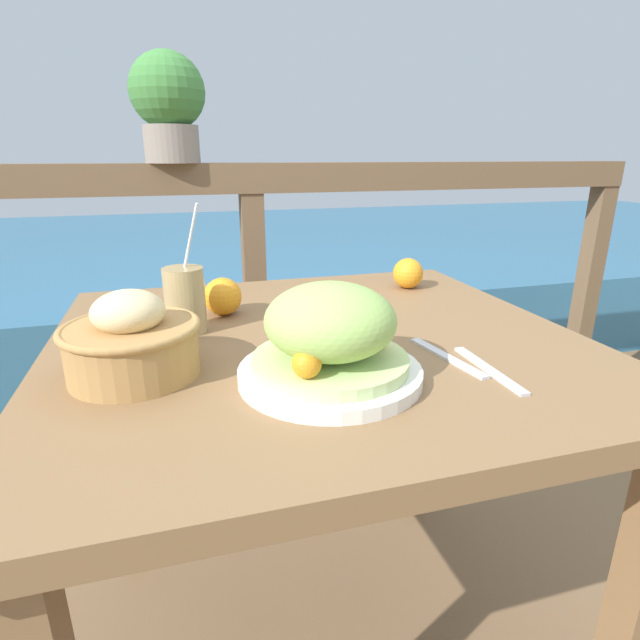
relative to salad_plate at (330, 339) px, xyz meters
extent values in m
cube|color=olive|center=(0.03, 0.18, -0.08)|extent=(0.95, 0.89, 0.04)
cube|color=olive|center=(0.45, -0.20, -0.47)|extent=(0.06, 0.06, 0.74)
cube|color=olive|center=(-0.38, 0.57, -0.47)|extent=(0.06, 0.06, 0.74)
cube|color=olive|center=(0.45, 0.57, -0.47)|extent=(0.06, 0.06, 0.74)
cube|color=brown|center=(0.03, 0.95, 0.18)|extent=(2.80, 0.08, 0.09)
cube|color=brown|center=(0.03, 0.95, -0.35)|extent=(0.07, 0.07, 0.98)
cube|color=brown|center=(1.40, 0.95, -0.35)|extent=(0.07, 0.07, 0.98)
cube|color=teal|center=(0.03, 3.45, -0.62)|extent=(12.00, 4.00, 0.45)
cylinder|color=white|center=(0.00, 0.00, -0.05)|extent=(0.27, 0.27, 0.02)
cylinder|color=#C6DB8E|center=(0.00, 0.00, -0.03)|extent=(0.23, 0.23, 0.02)
ellipsoid|color=#9EC660|center=(0.00, 0.00, 0.03)|extent=(0.19, 0.19, 0.11)
sphere|color=orange|center=(0.08, 0.02, -0.01)|extent=(0.04, 0.04, 0.04)
sphere|color=orange|center=(-0.04, 0.07, -0.01)|extent=(0.04, 0.04, 0.04)
sphere|color=orange|center=(-0.05, -0.06, -0.01)|extent=(0.04, 0.04, 0.04)
cylinder|color=tan|center=(-0.20, 0.28, 0.00)|extent=(0.07, 0.07, 0.12)
cylinder|color=white|center=(-0.19, 0.28, 0.07)|extent=(0.06, 0.06, 0.21)
cylinder|color=#AD7F47|center=(-0.28, 0.10, -0.02)|extent=(0.19, 0.19, 0.08)
torus|color=#AD7F47|center=(-0.28, 0.10, 0.01)|extent=(0.20, 0.20, 0.01)
ellipsoid|color=beige|center=(-0.28, 0.10, 0.04)|extent=(0.11, 0.11, 0.06)
cylinder|color=gray|center=(-0.19, 0.95, 0.28)|extent=(0.16, 0.16, 0.10)
sphere|color=#3D7A38|center=(-0.19, 0.95, 0.42)|extent=(0.21, 0.21, 0.21)
cube|color=silver|center=(0.21, 0.02, -0.06)|extent=(0.05, 0.18, 0.00)
cube|color=silver|center=(0.25, -0.04, -0.06)|extent=(0.02, 0.18, 0.00)
sphere|color=orange|center=(0.34, 0.46, -0.03)|extent=(0.07, 0.07, 0.07)
sphere|color=orange|center=(-0.12, 0.36, -0.02)|extent=(0.08, 0.08, 0.08)
camera|label=1|loc=(-0.20, -0.65, 0.26)|focal=28.00mm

